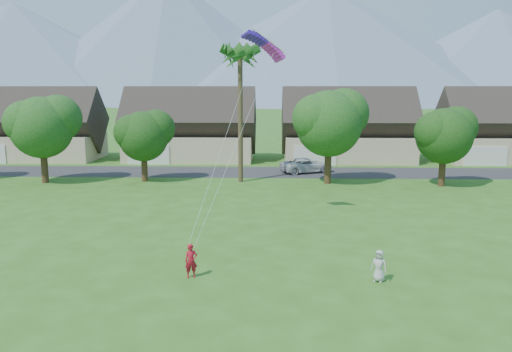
{
  "coord_description": "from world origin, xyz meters",
  "views": [
    {
      "loc": [
        0.84,
        -17.11,
        8.56
      ],
      "look_at": [
        0.0,
        10.0,
        3.8
      ],
      "focal_mm": 35.0,
      "sensor_mm": 36.0,
      "label": 1
    }
  ],
  "objects_px": {
    "kite_flyer": "(191,261)",
    "parked_car": "(307,165)",
    "watcher": "(379,266)",
    "parafoil_kite": "(265,43)"
  },
  "relations": [
    {
      "from": "parked_car",
      "to": "parafoil_kite",
      "type": "bearing_deg",
      "value": 146.04
    },
    {
      "from": "kite_flyer",
      "to": "watcher",
      "type": "xyz_separation_m",
      "value": [
        8.5,
        -0.2,
        -0.06
      ]
    },
    {
      "from": "kite_flyer",
      "to": "parked_car",
      "type": "bearing_deg",
      "value": 60.64
    },
    {
      "from": "kite_flyer",
      "to": "parked_car",
      "type": "distance_m",
      "value": 30.33
    },
    {
      "from": "watcher",
      "to": "parafoil_kite",
      "type": "distance_m",
      "value": 15.4
    },
    {
      "from": "watcher",
      "to": "parked_car",
      "type": "distance_m",
      "value": 29.66
    },
    {
      "from": "watcher",
      "to": "kite_flyer",
      "type": "bearing_deg",
      "value": -150.77
    },
    {
      "from": "kite_flyer",
      "to": "parked_car",
      "type": "height_order",
      "value": "kite_flyer"
    },
    {
      "from": "parked_car",
      "to": "parafoil_kite",
      "type": "height_order",
      "value": "parafoil_kite"
    },
    {
      "from": "watcher",
      "to": "parked_car",
      "type": "xyz_separation_m",
      "value": [
        -1.21,
        29.64,
        0.03
      ]
    }
  ]
}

